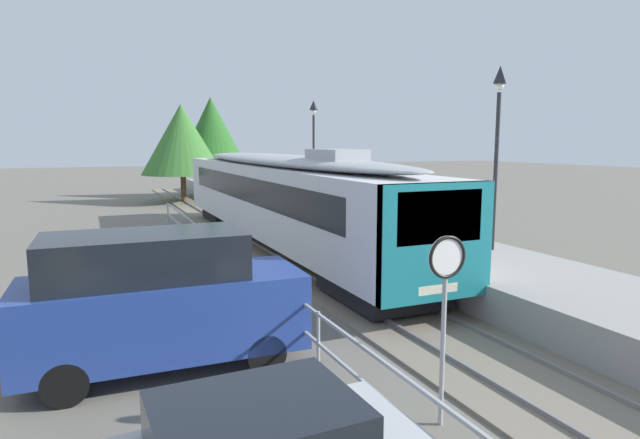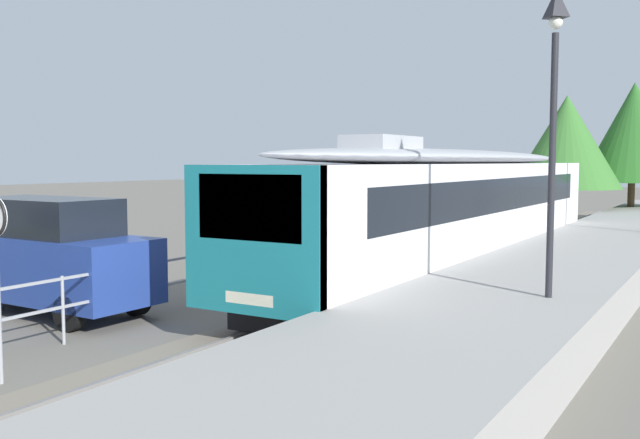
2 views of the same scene
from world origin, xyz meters
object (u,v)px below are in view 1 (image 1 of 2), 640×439
at_px(commuter_train, 280,193).
at_px(platform_lamp_far_end, 314,132).
at_px(speed_limit_sign, 446,283).
at_px(platform_lamp_mid_platform, 498,123).
at_px(parked_van_blue, 160,300).

height_order(commuter_train, platform_lamp_far_end, platform_lamp_far_end).
height_order(platform_lamp_far_end, speed_limit_sign, platform_lamp_far_end).
bearing_deg(speed_limit_sign, commuter_train, 80.44).
bearing_deg(commuter_train, speed_limit_sign, -99.56).
xyz_separation_m(commuter_train, platform_lamp_far_end, (4.24, 6.69, 2.47)).
bearing_deg(platform_lamp_far_end, speed_limit_sign, -107.98).
distance_m(platform_lamp_mid_platform, platform_lamp_far_end, 13.64).
distance_m(platform_lamp_mid_platform, parked_van_blue, 10.80).
bearing_deg(platform_lamp_far_end, platform_lamp_mid_platform, -90.00).
relative_size(platform_lamp_mid_platform, platform_lamp_far_end, 1.00).
distance_m(platform_lamp_mid_platform, speed_limit_sign, 9.38).
bearing_deg(parked_van_blue, commuter_train, 59.45).
relative_size(commuter_train, parked_van_blue, 4.11).
bearing_deg(platform_lamp_mid_platform, speed_limit_sign, -135.71).
height_order(platform_lamp_far_end, parked_van_blue, platform_lamp_far_end).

